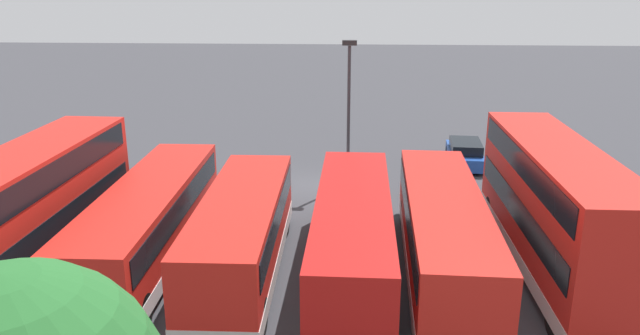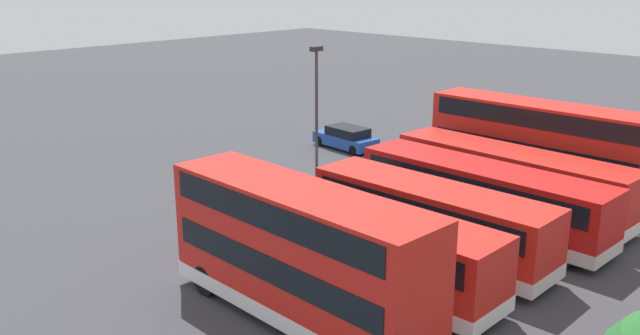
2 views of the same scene
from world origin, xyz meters
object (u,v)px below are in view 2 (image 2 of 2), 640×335
object	(u,v)px
bus_single_deck_second	(511,178)
car_hatchback_silver	(346,138)
bus_double_decker_sixth	(299,251)
bus_single_deck_third	(482,195)
bus_single_deck_fifth	(354,238)
bus_double_decker_near_end	(540,144)
bus_single_deck_fourth	(430,218)
lamp_post_tall	(316,104)

from	to	relation	value
bus_single_deck_second	car_hatchback_silver	size ratio (longest dim) A/B	2.63
bus_single_deck_second	car_hatchback_silver	xyz separation A→B (m)	(-3.14, -13.35, -0.92)
bus_single_deck_second	bus_double_decker_sixth	distance (m)	14.28
bus_single_deck_third	car_hatchback_silver	size ratio (longest dim) A/B	2.57
bus_single_deck_fifth	car_hatchback_silver	size ratio (longest dim) A/B	2.63
bus_double_decker_near_end	bus_single_deck_fifth	world-z (taller)	bus_double_decker_near_end
bus_single_deck_third	bus_double_decker_sixth	distance (m)	11.10
bus_single_deck_fourth	car_hatchback_silver	size ratio (longest dim) A/B	2.29
bus_single_deck_second	bus_double_decker_near_end	bearing A→B (deg)	-170.40
bus_single_deck_fourth	lamp_post_tall	size ratio (longest dim) A/B	1.40
bus_double_decker_near_end	car_hatchback_silver	xyz separation A→B (m)	(0.79, -12.69, -1.75)
bus_double_decker_near_end	lamp_post_tall	xyz separation A→B (m)	(7.37, -8.85, 1.87)
bus_single_deck_second	bus_single_deck_fourth	bearing A→B (deg)	3.09
bus_double_decker_near_end	bus_single_deck_third	xyz separation A→B (m)	(7.11, 1.00, -0.83)
bus_double_decker_near_end	bus_single_deck_second	bearing A→B (deg)	9.60
bus_single_deck_third	car_hatchback_silver	world-z (taller)	bus_single_deck_third
bus_single_deck_third	bus_single_deck_fourth	world-z (taller)	same
bus_single_deck_second	bus_single_deck_third	world-z (taller)	same
bus_double_decker_near_end	car_hatchback_silver	distance (m)	12.83
bus_single_deck_third	bus_double_decker_sixth	world-z (taller)	bus_double_decker_sixth
bus_double_decker_near_end	bus_double_decker_sixth	size ratio (longest dim) A/B	1.14
bus_double_decker_near_end	bus_single_deck_third	distance (m)	7.23
bus_single_deck_fourth	lamp_post_tall	bearing A→B (deg)	-110.10
bus_single_deck_third	lamp_post_tall	distance (m)	10.21
bus_double_decker_near_end	bus_single_deck_fifth	xyz separation A→B (m)	(14.58, 0.21, -0.83)
car_hatchback_silver	lamp_post_tall	world-z (taller)	lamp_post_tall
bus_single_deck_fourth	car_hatchback_silver	world-z (taller)	bus_single_deck_fourth
bus_double_decker_sixth	car_hatchback_silver	bearing A→B (deg)	-141.74
bus_single_deck_fourth	bus_double_decker_sixth	size ratio (longest dim) A/B	1.00
bus_single_deck_fifth	car_hatchback_silver	world-z (taller)	bus_single_deck_fifth
lamp_post_tall	bus_single_deck_third	bearing A→B (deg)	91.50
bus_single_deck_fourth	bus_single_deck_fifth	xyz separation A→B (m)	(3.59, -0.84, 0.00)
car_hatchback_silver	bus_double_decker_near_end	bearing A→B (deg)	93.56
bus_single_deck_fifth	bus_double_decker_sixth	xyz separation A→B (m)	(3.61, 0.82, 0.82)
bus_single_deck_fourth	car_hatchback_silver	xyz separation A→B (m)	(-10.20, -13.73, -0.92)
bus_single_deck_second	lamp_post_tall	bearing A→B (deg)	-70.12
bus_single_deck_second	bus_single_deck_third	distance (m)	3.20
bus_single_deck_second	bus_single_deck_fifth	size ratio (longest dim) A/B	1.00
bus_single_deck_fourth	car_hatchback_silver	bearing A→B (deg)	-126.60
bus_single_deck_fourth	bus_single_deck_fifth	bearing A→B (deg)	-13.11
bus_double_decker_near_end	bus_double_decker_sixth	bearing A→B (deg)	3.24
car_hatchback_silver	bus_double_decker_sixth	bearing A→B (deg)	38.26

